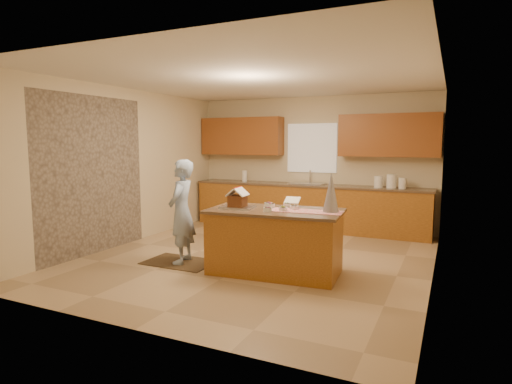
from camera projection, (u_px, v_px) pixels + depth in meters
floor at (256, 258)px, 6.50m from camera, size 5.50×5.50×0.00m
ceiling at (256, 79)px, 6.18m from camera, size 5.50×5.50×0.00m
wall_back at (312, 163)px, 8.81m from camera, size 5.50×5.50×0.00m
wall_front at (129, 189)px, 3.87m from camera, size 5.50×5.50×0.00m
wall_left at (127, 167)px, 7.39m from camera, size 5.50×5.50×0.00m
wall_right at (437, 176)px, 5.29m from camera, size 5.50×5.50×0.00m
stone_accent at (93, 176)px, 6.68m from camera, size 0.00×2.50×2.50m
window_curtain at (312, 148)px, 8.75m from camera, size 1.05×0.03×1.00m
back_counter_base at (307, 208)px, 8.65m from camera, size 4.80×0.60×0.88m
back_counter_top at (307, 185)px, 8.60m from camera, size 4.85×0.63×0.04m
upper_cabinet_left at (242, 136)px, 9.24m from camera, size 1.85×0.35×0.80m
upper_cabinet_right at (389, 135)px, 7.93m from camera, size 1.85×0.35×0.80m
sink at (307, 186)px, 8.60m from camera, size 0.70×0.45×0.12m
faucet at (310, 177)px, 8.74m from camera, size 0.03×0.03×0.28m
island_base at (275, 243)px, 5.73m from camera, size 1.78×1.00×0.84m
island_top at (275, 211)px, 5.68m from camera, size 1.86×1.08×0.04m
table_runner at (306, 211)px, 5.53m from camera, size 0.98×0.42×0.01m
baking_tray at (238, 207)px, 5.81m from camera, size 0.46×0.36×0.02m
cookbook at (292, 200)px, 5.96m from camera, size 0.22×0.18×0.09m
tinsel_tree at (331, 192)px, 5.44m from camera, size 0.23×0.23×0.52m
rug at (180, 262)px, 6.27m from camera, size 1.03×0.67×0.01m
boy at (182, 212)px, 6.16m from camera, size 0.48×0.62×1.51m
canister_a at (378, 182)px, 7.99m from camera, size 0.16×0.16×0.22m
canister_b at (391, 181)px, 7.89m from camera, size 0.18×0.18×0.26m
canister_c at (402, 183)px, 7.81m from camera, size 0.14×0.14×0.20m
paper_towel at (245, 176)px, 9.18m from camera, size 0.11×0.11×0.24m
gingerbread_house at (238, 199)px, 5.80m from camera, size 0.28×0.29×0.27m
candy_bowls at (279, 207)px, 5.75m from camera, size 0.54×0.58×0.05m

